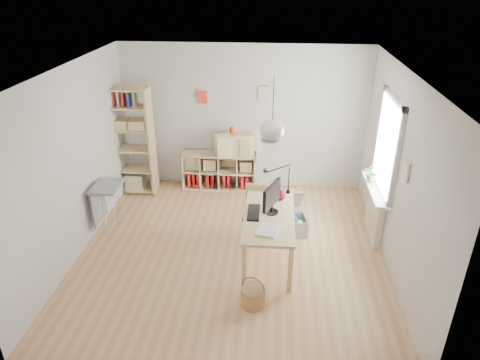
# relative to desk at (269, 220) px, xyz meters

# --- Properties ---
(ground) EXTENTS (4.50, 4.50, 0.00)m
(ground) POSITION_rel_desk_xyz_m (-0.55, 0.15, -0.66)
(ground) COLOR tan
(ground) RESTS_ON ground
(room_shell) EXTENTS (4.50, 4.50, 4.50)m
(room_shell) POSITION_rel_desk_xyz_m (-0.00, 0.00, 1.34)
(room_shell) COLOR silver
(room_shell) RESTS_ON ground
(window_unit) EXTENTS (0.07, 1.16, 1.46)m
(window_unit) POSITION_rel_desk_xyz_m (1.68, 0.75, 0.89)
(window_unit) COLOR white
(window_unit) RESTS_ON ground
(radiator) EXTENTS (0.10, 0.80, 0.80)m
(radiator) POSITION_rel_desk_xyz_m (1.64, 0.75, -0.26)
(radiator) COLOR white
(radiator) RESTS_ON ground
(windowsill) EXTENTS (0.22, 1.20, 0.06)m
(windowsill) POSITION_rel_desk_xyz_m (1.59, 0.75, 0.17)
(windowsill) COLOR white
(windowsill) RESTS_ON radiator
(desk) EXTENTS (0.70, 1.50, 0.75)m
(desk) POSITION_rel_desk_xyz_m (0.00, 0.00, 0.00)
(desk) COLOR #E1BC81
(desk) RESTS_ON ground
(cube_shelf) EXTENTS (1.40, 0.38, 0.72)m
(cube_shelf) POSITION_rel_desk_xyz_m (-1.02, 2.23, -0.36)
(cube_shelf) COLOR beige
(cube_shelf) RESTS_ON ground
(tall_bookshelf) EXTENTS (0.80, 0.38, 2.00)m
(tall_bookshelf) POSITION_rel_desk_xyz_m (-2.59, 1.95, 0.43)
(tall_bookshelf) COLOR #E1BC81
(tall_bookshelf) RESTS_ON ground
(side_table) EXTENTS (0.40, 0.55, 0.85)m
(side_table) POSITION_rel_desk_xyz_m (-2.59, 0.50, 0.01)
(side_table) COLOR #99999C
(side_table) RESTS_ON ground
(chair) EXTENTS (0.45, 0.45, 0.87)m
(chair) POSITION_rel_desk_xyz_m (-0.18, 0.56, -0.16)
(chair) COLOR #99999C
(chair) RESTS_ON ground
(wicker_basket) EXTENTS (0.31, 0.31, 0.43)m
(wicker_basket) POSITION_rel_desk_xyz_m (-0.16, -0.98, -0.52)
(wicker_basket) COLOR #946943
(wicker_basket) RESTS_ON ground
(storage_chest) EXTENTS (0.66, 0.72, 0.59)m
(storage_chest) POSITION_rel_desk_xyz_m (0.30, 0.77, -0.46)
(storage_chest) COLOR silver
(storage_chest) RESTS_ON ground
(monitor) EXTENTS (0.24, 0.48, 0.44)m
(monitor) POSITION_rel_desk_xyz_m (0.03, 0.07, 0.34)
(monitor) COLOR black
(monitor) RESTS_ON desk
(keyboard) EXTENTS (0.17, 0.45, 0.02)m
(keyboard) POSITION_rel_desk_xyz_m (-0.22, 0.02, 0.10)
(keyboard) COLOR black
(keyboard) RESTS_ON desk
(task_lamp) EXTENTS (0.42, 0.16, 0.45)m
(task_lamp) POSITION_rel_desk_xyz_m (0.06, 0.62, 0.40)
(task_lamp) COLOR black
(task_lamp) RESTS_ON desk
(yarn_ball) EXTENTS (0.17, 0.17, 0.17)m
(yarn_ball) POSITION_rel_desk_xyz_m (0.14, 0.43, 0.18)
(yarn_ball) COLOR #4E0A1B
(yarn_ball) RESTS_ON desk
(paper_tray) EXTENTS (0.34, 0.39, 0.03)m
(paper_tray) POSITION_rel_desk_xyz_m (-0.01, -0.42, 0.11)
(paper_tray) COLOR white
(paper_tray) RESTS_ON desk
(drawer_chest) EXTENTS (0.75, 0.54, 0.39)m
(drawer_chest) POSITION_rel_desk_xyz_m (-0.72, 2.19, 0.26)
(drawer_chest) COLOR beige
(drawer_chest) RESTS_ON cube_shelf
(red_vase) EXTENTS (0.14, 0.14, 0.16)m
(red_vase) POSITION_rel_desk_xyz_m (-0.73, 2.19, 0.54)
(red_vase) COLOR #A6260D
(red_vase) RESTS_ON drawer_chest
(potted_plant) EXTENTS (0.31, 0.28, 0.29)m
(potted_plant) POSITION_rel_desk_xyz_m (1.57, 0.97, 0.35)
(potted_plant) COLOR #2D5E23
(potted_plant) RESTS_ON windowsill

